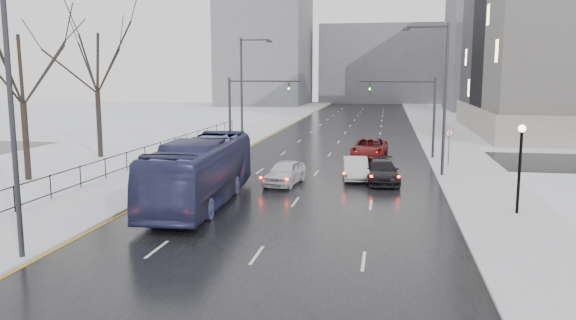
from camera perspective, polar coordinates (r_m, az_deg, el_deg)
The scene contains 23 objects.
road at distance 58.45m, azimuth 5.33°, elevation 2.05°, with size 16.00×150.00×0.04m, color black.
cross_road at distance 46.60m, azimuth 4.12°, elevation 0.36°, with size 130.00×10.00×0.04m, color black.
sidewalk_left at distance 60.20m, azimuth -4.68°, elevation 2.31°, with size 5.00×150.00×0.16m, color silver.
sidewalk_right at distance 58.54m, azimuth 15.64°, elevation 1.83°, with size 5.00×150.00×0.16m, color silver.
park_strip at distance 63.27m, azimuth -13.04°, elevation 2.41°, with size 14.00×150.00×0.12m, color white.
tree_park_d at distance 39.60m, azimuth -24.83°, elevation -1.97°, with size 8.75×8.75×12.50m, color black, non-canonical shape.
tree_park_e at distance 48.20m, azimuth -18.48°, elevation 0.18°, with size 9.45×9.45×13.50m, color black, non-canonical shape.
iron_fence at distance 33.53m, azimuth -22.06°, elevation -2.03°, with size 0.06×70.00×1.30m.
streetlight_r_mid at distance 38.04m, azimuth 15.34°, elevation 6.65°, with size 2.95×0.25×10.00m.
streetlight_l_near at distance 22.05m, azimuth -25.82°, elevation 4.78°, with size 2.95×0.25×10.00m.
streetlight_l_far at distance 51.51m, azimuth -4.49°, elevation 7.41°, with size 2.95×0.25×10.00m.
lamppost_r_mid at distance 28.82m, azimuth 22.53°, elevation 0.37°, with size 0.36×0.36×4.28m.
mast_signal_right at distance 46.01m, azimuth 13.32°, elevation 5.16°, with size 6.10×0.33×6.50m.
mast_signal_left at distance 47.49m, azimuth -4.70°, elevation 5.47°, with size 6.10×0.33×6.50m.
no_uturn_sign at distance 42.34m, azimuth 16.07°, elevation 2.30°, with size 0.60×0.06×2.70m.
bldg_far_right at distance 115.31m, azimuth 22.03°, elevation 10.22°, with size 24.00×20.00×22.00m, color slate.
bldg_far_left at distance 125.93m, azimuth -2.29°, elevation 12.03°, with size 18.00×22.00×28.00m, color slate.
bldg_far_center at distance 137.88m, azimuth 9.86°, elevation 9.55°, with size 30.00×18.00×18.00m, color slate.
bus at distance 29.65m, azimuth -8.84°, elevation -1.16°, with size 2.89×12.33×3.44m, color navy.
sedan_center_near at distance 34.58m, azimuth -0.31°, elevation -1.28°, with size 1.76×4.38×1.49m, color silver.
sedan_right_near at distance 36.53m, azimuth 6.86°, elevation -0.83°, with size 1.53×4.40×1.45m, color #BBBBBF.
sedan_right_cross at distance 46.02m, azimuth 8.29°, elevation 1.21°, with size 2.64×5.73×1.59m, color maroon.
sedan_right_far at distance 35.64m, azimuth 9.54°, elevation -1.17°, with size 1.96×4.83×1.40m, color black.
Camera 1 is at (4.70, 2.14, 6.82)m, focal length 35.00 mm.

